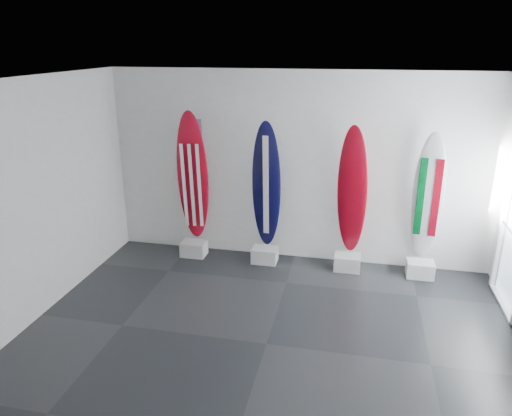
% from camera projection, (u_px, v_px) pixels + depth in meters
% --- Properties ---
extents(floor, '(6.00, 6.00, 0.00)m').
position_uv_depth(floor, '(267.00, 344.00, 5.64)').
color(floor, black).
rests_on(floor, ground).
extents(ceiling, '(6.00, 6.00, 0.00)m').
position_uv_depth(ceiling, '(269.00, 83.00, 4.64)').
color(ceiling, white).
rests_on(ceiling, wall_back).
extents(wall_back, '(6.00, 0.00, 6.00)m').
position_uv_depth(wall_back, '(298.00, 169.00, 7.45)').
color(wall_back, silver).
rests_on(wall_back, ground).
extents(wall_front, '(6.00, 0.00, 6.00)m').
position_uv_depth(wall_front, '(189.00, 376.00, 2.83)').
color(wall_front, silver).
rests_on(wall_front, ground).
extents(wall_left, '(0.00, 5.00, 5.00)m').
position_uv_depth(wall_left, '(23.00, 207.00, 5.74)').
color(wall_left, silver).
rests_on(wall_left, ground).
extents(display_block_usa, '(0.40, 0.30, 0.24)m').
position_uv_depth(display_block_usa, '(194.00, 248.00, 7.94)').
color(display_block_usa, silver).
rests_on(display_block_usa, floor).
extents(surfboard_usa, '(0.54, 0.41, 2.17)m').
position_uv_depth(surfboard_usa, '(193.00, 177.00, 7.63)').
color(surfboard_usa, maroon).
rests_on(surfboard_usa, display_block_usa).
extents(display_block_navy, '(0.40, 0.30, 0.24)m').
position_uv_depth(display_block_navy, '(265.00, 255.00, 7.70)').
color(display_block_navy, silver).
rests_on(display_block_navy, floor).
extents(surfboard_navy, '(0.48, 0.23, 2.04)m').
position_uv_depth(surfboard_navy, '(266.00, 186.00, 7.41)').
color(surfboard_navy, black).
rests_on(surfboard_navy, display_block_navy).
extents(display_block_swiss, '(0.40, 0.30, 0.24)m').
position_uv_depth(display_block_swiss, '(347.00, 262.00, 7.44)').
color(display_block_swiss, silver).
rests_on(display_block_swiss, floor).
extents(surfboard_swiss, '(0.52, 0.39, 2.03)m').
position_uv_depth(surfboard_swiss, '(352.00, 191.00, 7.15)').
color(surfboard_swiss, maroon).
rests_on(surfboard_swiss, display_block_swiss).
extents(display_block_italy, '(0.40, 0.30, 0.24)m').
position_uv_depth(display_block_italy, '(420.00, 269.00, 7.22)').
color(display_block_italy, silver).
rests_on(display_block_italy, floor).
extents(surfboard_italy, '(0.49, 0.36, 1.98)m').
position_uv_depth(surfboard_italy, '(428.00, 198.00, 6.95)').
color(surfboard_italy, silver).
rests_on(surfboard_italy, display_block_italy).
extents(wall_outlet, '(0.09, 0.02, 0.13)m').
position_uv_depth(wall_outlet, '(156.00, 226.00, 8.29)').
color(wall_outlet, silver).
rests_on(wall_outlet, wall_back).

